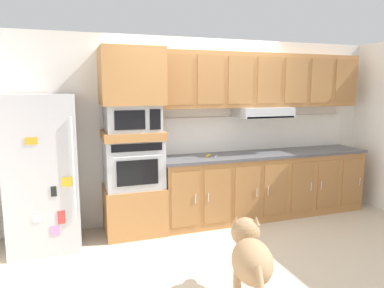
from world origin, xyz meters
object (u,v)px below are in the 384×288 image
object	(u,v)px
screwdriver	(209,156)
refrigerator	(43,172)
microwave	(132,118)
built_in_oven	(133,163)
dog	(250,256)

from	to	relation	value
screwdriver	refrigerator	bearing A→B (deg)	-178.86
refrigerator	microwave	size ratio (longest dim) A/B	2.73
refrigerator	built_in_oven	distance (m)	1.05
built_in_oven	refrigerator	bearing A→B (deg)	-176.30
refrigerator	screwdriver	bearing A→B (deg)	1.14
refrigerator	built_in_oven	world-z (taller)	refrigerator
dog	screwdriver	bearing A→B (deg)	7.71
screwdriver	dog	distance (m)	1.97
screwdriver	dog	world-z (taller)	screwdriver
dog	built_in_oven	bearing A→B (deg)	37.42
screwdriver	microwave	bearing A→B (deg)	178.47
refrigerator	dog	world-z (taller)	refrigerator
screwdriver	dog	bearing A→B (deg)	-101.30
microwave	dog	distance (m)	2.25
microwave	screwdriver	bearing A→B (deg)	-1.53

